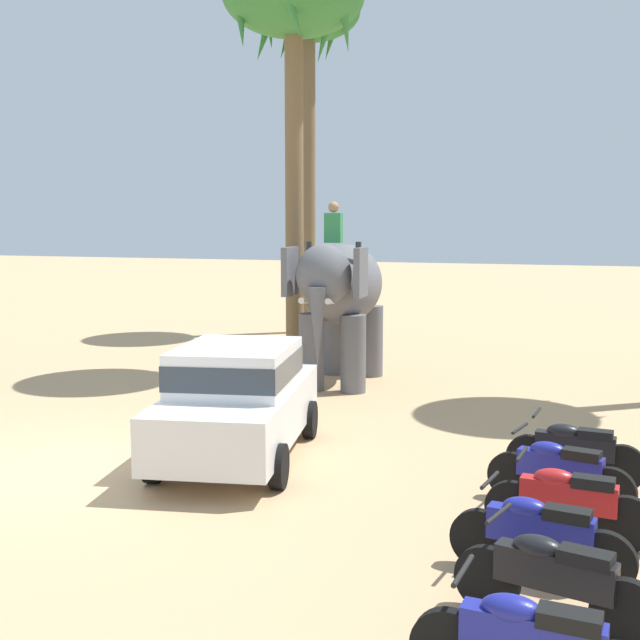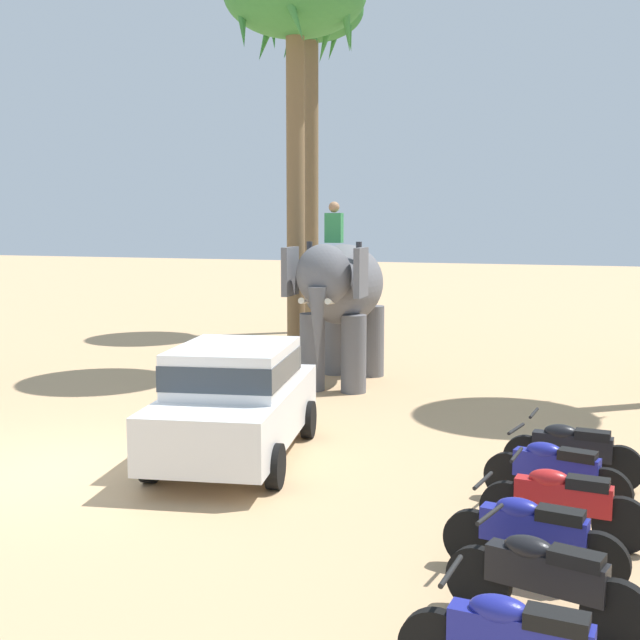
% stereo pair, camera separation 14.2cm
% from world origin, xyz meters
% --- Properties ---
extents(ground_plane, '(120.00, 120.00, 0.00)m').
position_xyz_m(ground_plane, '(0.00, 0.00, 0.00)').
color(ground_plane, tan).
extents(car_sedan_foreground, '(2.51, 4.36, 1.70)m').
position_xyz_m(car_sedan_foreground, '(1.98, 1.33, 0.93)').
color(car_sedan_foreground, white).
rests_on(car_sedan_foreground, ground).
extents(elephant_with_mahout, '(1.89, 3.94, 3.88)m').
position_xyz_m(elephant_with_mahout, '(1.62, 7.01, 1.99)').
color(elephant_with_mahout, slate).
rests_on(elephant_with_mahout, ground).
extents(motorcycle_second_in_row, '(1.78, 0.64, 0.94)m').
position_xyz_m(motorcycle_second_in_row, '(6.71, -2.26, 0.46)').
color(motorcycle_second_in_row, black).
rests_on(motorcycle_second_in_row, ground).
extents(motorcycle_mid_row, '(1.80, 0.55, 0.94)m').
position_xyz_m(motorcycle_mid_row, '(6.51, -1.30, 0.46)').
color(motorcycle_mid_row, black).
rests_on(motorcycle_mid_row, ground).
extents(motorcycle_fourth_in_row, '(1.80, 0.55, 0.94)m').
position_xyz_m(motorcycle_fourth_in_row, '(6.71, -0.24, 0.46)').
color(motorcycle_fourth_in_row, black).
rests_on(motorcycle_fourth_in_row, ground).
extents(motorcycle_far_in_row, '(1.78, 0.60, 0.94)m').
position_xyz_m(motorcycle_far_in_row, '(6.55, 0.84, 0.46)').
color(motorcycle_far_in_row, black).
rests_on(motorcycle_far_in_row, ground).
extents(motorcycle_end_of_row, '(1.80, 0.55, 0.94)m').
position_xyz_m(motorcycle_end_of_row, '(6.67, 1.84, 0.46)').
color(motorcycle_end_of_row, black).
rests_on(motorcycle_end_of_row, ground).
extents(palm_tree_behind_elephant, '(3.20, 3.20, 9.39)m').
position_xyz_m(palm_tree_behind_elephant, '(0.08, 8.21, 8.16)').
color(palm_tree_behind_elephant, brown).
rests_on(palm_tree_behind_elephant, ground).
extents(palm_tree_left_of_road, '(3.20, 3.20, 10.78)m').
position_xyz_m(palm_tree_left_of_road, '(-2.06, 14.63, 9.42)').
color(palm_tree_left_of_road, brown).
rests_on(palm_tree_left_of_road, ground).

